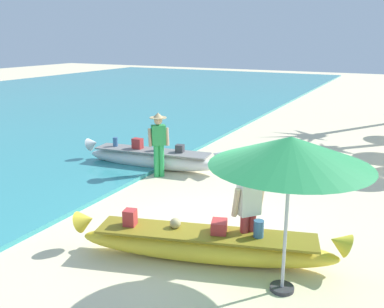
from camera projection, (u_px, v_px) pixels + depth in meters
The scene contains 7 objects.
ground_plane at pixel (208, 236), 8.08m from camera, with size 80.00×80.00×0.00m, color beige.
sea at pixel (6, 110), 21.51m from camera, with size 24.00×56.00×0.10m, color teal.
boat_yellow_foreground at pixel (205, 245), 7.13m from camera, with size 4.57×1.80×0.80m.
boat_white_midground at pixel (152, 158), 12.14m from camera, with size 4.29×1.14×0.83m.
person_vendor_hatted at pixel (159, 140), 11.24m from camera, with size 0.54×0.50×1.74m.
person_tourist_customer at pixel (249, 209), 7.01m from camera, with size 0.50×0.54×1.62m.
patio_umbrella_large at pixel (291, 152), 5.80m from camera, with size 2.26×2.26×2.35m.
Camera 1 is at (3.08, -6.70, 3.66)m, focal length 39.93 mm.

